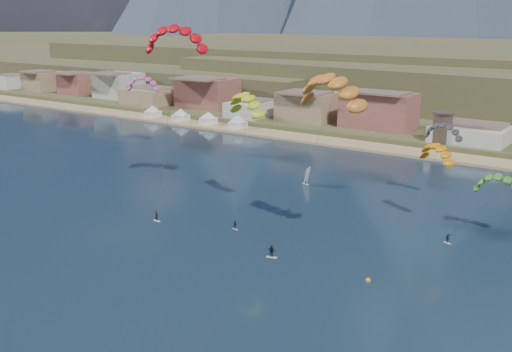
% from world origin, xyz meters
% --- Properties ---
extents(ground, '(2400.00, 2400.00, 0.00)m').
position_xyz_m(ground, '(0.00, 0.00, 0.00)').
color(ground, black).
rests_on(ground, ground).
extents(beach, '(2200.00, 12.00, 0.90)m').
position_xyz_m(beach, '(0.00, 106.00, 0.25)').
color(beach, tan).
rests_on(beach, ground).
extents(town, '(400.00, 24.00, 12.00)m').
position_xyz_m(town, '(-40.00, 122.00, 8.00)').
color(town, silver).
rests_on(town, ground).
extents(watchtower, '(5.82, 5.82, 8.60)m').
position_xyz_m(watchtower, '(5.00, 114.00, 6.37)').
color(watchtower, '#47382D').
rests_on(watchtower, ground).
extents(beach_tents, '(43.40, 6.40, 5.00)m').
position_xyz_m(beach_tents, '(-76.25, 106.00, 3.71)').
color(beach_tents, white).
rests_on(beach_tents, ground).
extents(kitesurfer_red, '(13.78, 19.13, 36.49)m').
position_xyz_m(kitesurfer_red, '(-24.18, 39.93, 32.56)').
color(kitesurfer_red, silver).
rests_on(kitesurfer_red, ground).
extents(kitesurfer_yellow, '(10.96, 14.77, 24.29)m').
position_xyz_m(kitesurfer_yellow, '(-8.60, 41.42, 20.96)').
color(kitesurfer_yellow, silver).
rests_on(kitesurfer_yellow, ground).
extents(kitesurfer_orange, '(13.28, 12.80, 29.36)m').
position_xyz_m(kitesurfer_orange, '(13.77, 32.09, 26.14)').
color(kitesurfer_orange, silver).
rests_on(kitesurfer_orange, ground).
extents(kitesurfer_green, '(10.05, 10.44, 13.28)m').
position_xyz_m(kitesurfer_green, '(34.17, 53.67, 9.48)').
color(kitesurfer_green, silver).
rests_on(kitesurfer_green, ground).
extents(distant_kite_pink, '(10.11, 7.50, 21.40)m').
position_xyz_m(distant_kite_pink, '(-63.73, 70.40, 18.48)').
color(distant_kite_pink, '#262626').
rests_on(distant_kite_pink, ground).
extents(distant_kite_dark, '(7.96, 5.67, 17.60)m').
position_xyz_m(distant_kite_dark, '(20.07, 67.11, 14.85)').
color(distant_kite_dark, '#262626').
rests_on(distant_kite_dark, ground).
extents(distant_kite_orange, '(8.40, 7.42, 16.41)m').
position_xyz_m(distant_kite_orange, '(23.50, 53.79, 13.50)').
color(distant_kite_orange, '#262626').
rests_on(distant_kite_orange, ground).
extents(windsurfer, '(2.34, 2.44, 3.81)m').
position_xyz_m(windsurfer, '(-8.09, 63.16, 1.21)').
color(windsurfer, silver).
rests_on(windsurfer, ground).
extents(buoy, '(0.74, 0.74, 0.74)m').
position_xyz_m(buoy, '(24.58, 24.38, 0.13)').
color(buoy, gold).
rests_on(buoy, ground).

